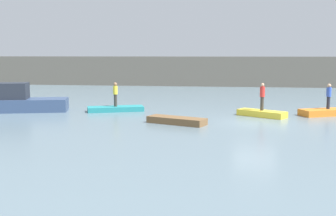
% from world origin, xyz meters
% --- Properties ---
extents(ground_plane, '(120.00, 120.00, 0.00)m').
position_xyz_m(ground_plane, '(0.00, 0.00, 0.00)').
color(ground_plane, slate).
extents(embankment_wall, '(80.00, 1.20, 3.76)m').
position_xyz_m(embankment_wall, '(0.00, 27.99, 1.88)').
color(embankment_wall, '#666056').
rests_on(embankment_wall, ground_plane).
extents(motorboat, '(6.66, 3.71, 2.06)m').
position_xyz_m(motorboat, '(-16.31, 2.79, 0.70)').
color(motorboat, '#33476B').
rests_on(motorboat, ground_plane).
extents(rowboat_teal, '(4.15, 2.60, 0.35)m').
position_xyz_m(rowboat_teal, '(-9.56, 3.80, 0.18)').
color(rowboat_teal, teal).
rests_on(rowboat_teal, ground_plane).
extents(rowboat_brown, '(3.68, 2.35, 0.40)m').
position_xyz_m(rowboat_brown, '(-4.60, -0.95, 0.20)').
color(rowboat_brown, brown).
rests_on(rowboat_brown, ground_plane).
extents(rowboat_yellow, '(3.26, 2.61, 0.41)m').
position_xyz_m(rowboat_yellow, '(0.61, 2.66, 0.20)').
color(rowboat_yellow, gold).
rests_on(rowboat_yellow, ground_plane).
extents(rowboat_orange, '(4.03, 2.74, 0.43)m').
position_xyz_m(rowboat_orange, '(5.06, 3.87, 0.21)').
color(rowboat_orange, orange).
rests_on(rowboat_orange, ground_plane).
extents(person_yellow_shirt, '(0.32, 0.32, 1.73)m').
position_xyz_m(person_yellow_shirt, '(-9.56, 3.80, 1.32)').
color(person_yellow_shirt, '#38332D').
rests_on(person_yellow_shirt, rowboat_teal).
extents(person_red_shirt, '(0.32, 0.32, 1.79)m').
position_xyz_m(person_red_shirt, '(0.61, 2.66, 1.40)').
color(person_red_shirt, '#38332D').
rests_on(person_red_shirt, rowboat_yellow).
extents(person_blue_shirt, '(0.32, 0.32, 1.69)m').
position_xyz_m(person_blue_shirt, '(5.06, 3.87, 1.37)').
color(person_blue_shirt, '#232838').
rests_on(person_blue_shirt, rowboat_orange).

